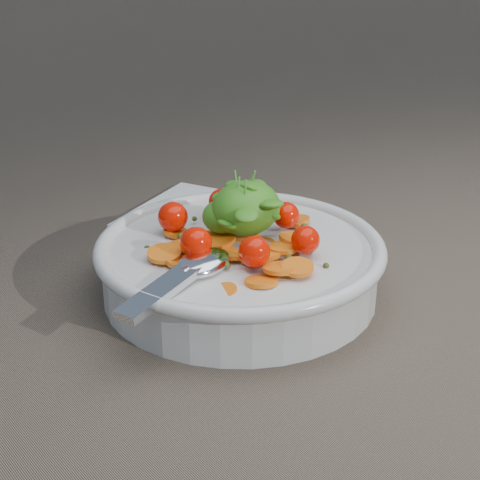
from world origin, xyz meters
TOP-DOWN VIEW (x-y plane):
  - ground at (0.00, 0.00)m, footprint 6.00×6.00m
  - bowl at (-0.02, 0.01)m, footprint 0.26×0.24m
  - napkin at (0.05, 0.17)m, footprint 0.19×0.18m

SIDE VIEW (x-z plane):
  - ground at x=0.00m, z-range 0.00..0.00m
  - napkin at x=0.05m, z-range 0.00..0.01m
  - bowl at x=-0.02m, z-range -0.02..0.08m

